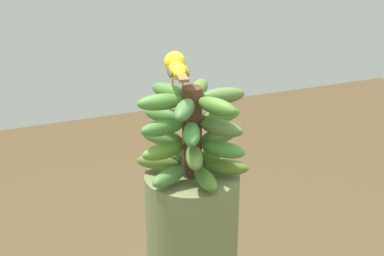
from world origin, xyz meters
name	(u,v)px	position (x,y,z in m)	size (l,w,h in m)	color
banana_bunch	(192,132)	(0.00, 0.00, 1.50)	(0.30, 0.31, 0.25)	#4C2D1E
perched_bird	(176,67)	(0.03, -0.04, 1.67)	(0.07, 0.19, 0.08)	#C68933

